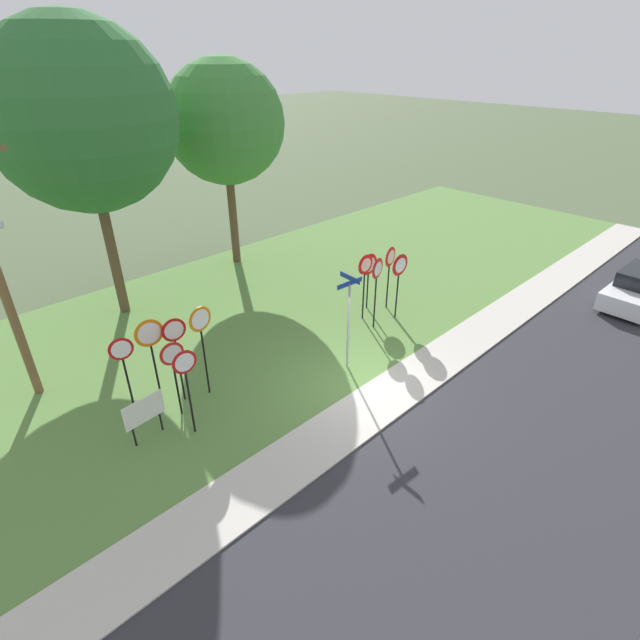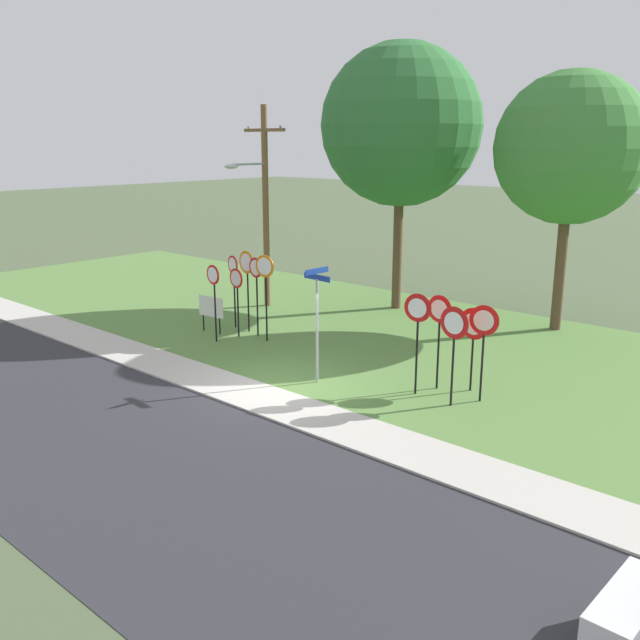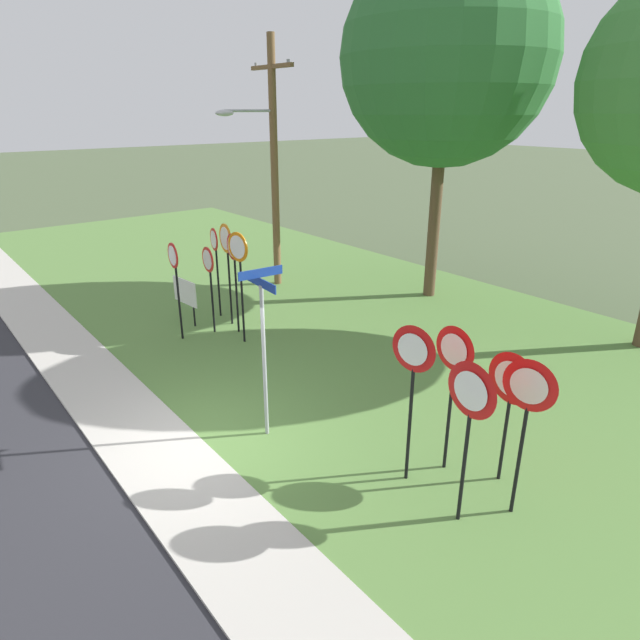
% 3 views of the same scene
% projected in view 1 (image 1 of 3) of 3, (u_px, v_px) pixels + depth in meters
% --- Properties ---
extents(ground_plane, '(160.00, 160.00, 0.00)m').
position_uv_depth(ground_plane, '(361.00, 388.00, 14.42)').
color(ground_plane, '#4C5B3D').
extents(road_asphalt, '(44.00, 6.40, 0.01)m').
position_uv_depth(road_asphalt, '(513.00, 478.00, 11.41)').
color(road_asphalt, '#2D2D33').
rests_on(road_asphalt, ground_plane).
extents(sidewalk_strip, '(44.00, 1.60, 0.06)m').
position_uv_depth(sidewalk_strip, '(382.00, 400.00, 13.90)').
color(sidewalk_strip, '#BCB7AD').
rests_on(sidewalk_strip, ground_plane).
extents(grass_median, '(44.00, 12.00, 0.04)m').
position_uv_depth(grass_median, '(241.00, 317.00, 18.16)').
color(grass_median, '#567F3D').
rests_on(grass_median, ground_plane).
extents(stop_sign_near_left, '(0.77, 0.13, 2.80)m').
position_uv_depth(stop_sign_near_left, '(151.00, 345.00, 12.63)').
color(stop_sign_near_left, black).
rests_on(stop_sign_near_left, grass_median).
extents(stop_sign_near_right, '(0.63, 0.11, 2.54)m').
position_uv_depth(stop_sign_near_right, '(186.00, 376.00, 11.85)').
color(stop_sign_near_right, black).
rests_on(stop_sign_near_right, grass_median).
extents(stop_sign_far_left, '(0.66, 0.11, 2.32)m').
position_uv_depth(stop_sign_far_left, '(174.00, 364.00, 12.53)').
color(stop_sign_far_left, black).
rests_on(stop_sign_far_left, grass_median).
extents(stop_sign_far_center, '(0.72, 0.13, 2.84)m').
position_uv_depth(stop_sign_far_center, '(202.00, 332.00, 13.16)').
color(stop_sign_far_center, black).
rests_on(stop_sign_far_center, grass_median).
extents(stop_sign_far_right, '(0.67, 0.12, 2.66)m').
position_uv_depth(stop_sign_far_right, '(176.00, 343.00, 12.97)').
color(stop_sign_far_right, black).
rests_on(stop_sign_far_right, grass_median).
extents(stop_sign_center_tall, '(0.62, 0.15, 2.55)m').
position_uv_depth(stop_sign_center_tall, '(124.00, 363.00, 12.32)').
color(stop_sign_center_tall, black).
rests_on(stop_sign_center_tall, grass_median).
extents(yield_sign_near_left, '(0.83, 0.11, 2.23)m').
position_uv_depth(yield_sign_near_left, '(369.00, 269.00, 17.98)').
color(yield_sign_near_left, black).
rests_on(yield_sign_near_left, grass_median).
extents(yield_sign_near_right, '(0.81, 0.11, 2.52)m').
position_uv_depth(yield_sign_near_right, '(400.00, 271.00, 17.17)').
color(yield_sign_near_right, black).
rests_on(yield_sign_near_right, grass_median).
extents(yield_sign_far_left, '(0.75, 0.16, 2.49)m').
position_uv_depth(yield_sign_far_left, '(390.00, 263.00, 17.89)').
color(yield_sign_far_left, black).
rests_on(yield_sign_far_left, grass_median).
extents(yield_sign_far_right, '(0.73, 0.10, 2.53)m').
position_uv_depth(yield_sign_far_right, '(365.00, 272.00, 17.13)').
color(yield_sign_far_right, black).
rests_on(yield_sign_far_right, grass_median).
extents(yield_sign_center, '(0.73, 0.17, 2.66)m').
position_uv_depth(yield_sign_center, '(377.00, 277.00, 16.52)').
color(yield_sign_center, black).
rests_on(yield_sign_center, grass_median).
extents(street_name_post, '(0.96, 0.82, 3.14)m').
position_uv_depth(street_name_post, '(349.00, 315.00, 14.45)').
color(street_name_post, '#9EA0A8').
rests_on(street_name_post, grass_median).
extents(notice_board, '(1.10, 0.14, 1.25)m').
position_uv_depth(notice_board, '(144.00, 412.00, 12.14)').
color(notice_board, black).
rests_on(notice_board, grass_median).
extents(oak_tree_left, '(5.94, 5.94, 9.87)m').
position_uv_depth(oak_tree_left, '(82.00, 118.00, 15.21)').
color(oak_tree_left, brown).
rests_on(oak_tree_left, grass_median).
extents(oak_tree_right, '(4.97, 4.97, 8.61)m').
position_uv_depth(oak_tree_right, '(225.00, 123.00, 19.90)').
color(oak_tree_right, brown).
rests_on(oak_tree_right, grass_median).
extents(parked_sedan_distant, '(4.26, 1.96, 1.39)m').
position_uv_depth(parked_sedan_distant, '(640.00, 288.00, 18.93)').
color(parked_sedan_distant, silver).
rests_on(parked_sedan_distant, road_asphalt).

